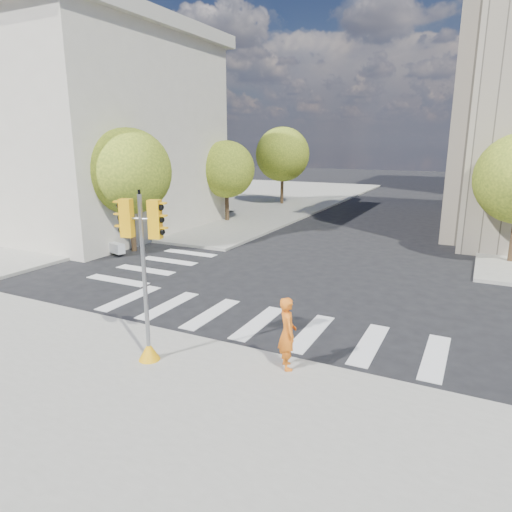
{
  "coord_description": "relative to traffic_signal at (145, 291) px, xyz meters",
  "views": [
    {
      "loc": [
        6.0,
        -14.4,
        5.76
      ],
      "look_at": [
        -0.43,
        -1.5,
        2.1
      ],
      "focal_mm": 32.0,
      "sensor_mm": 36.0,
      "label": 1
    }
  ],
  "objects": [
    {
      "name": "tree_re_far",
      "position": [
        8.92,
        39.82,
        1.83
      ],
      "size": [
        4.0,
        4.0,
        5.88
      ],
      "color": "#382616",
      "rests_on": "ground"
    },
    {
      "name": "sidewalk_far_left",
      "position": [
        -18.58,
        31.82,
        -1.96
      ],
      "size": [
        28.0,
        40.0,
        0.15
      ],
      "primitive_type": "cube",
      "color": "gray",
      "rests_on": "ground"
    },
    {
      "name": "tree_lw_far",
      "position": [
        -9.08,
        29.82,
        2.5
      ],
      "size": [
        4.8,
        4.8,
        6.95
      ],
      "color": "#382616",
      "rests_on": "ground"
    },
    {
      "name": "planter_wall",
      "position": [
        -11.58,
        9.27,
        -1.64
      ],
      "size": [
        5.89,
        1.98,
        0.5
      ],
      "primitive_type": "cube",
      "rotation": [
        0.0,
        0.0,
        -0.27
      ],
      "color": "silver",
      "rests_on": "sidewalk_left_near"
    },
    {
      "name": "traffic_signal",
      "position": [
        0.0,
        0.0,
        0.0
      ],
      "size": [
        1.08,
        0.56,
        4.47
      ],
      "rotation": [
        0.0,
        0.0,
        0.22
      ],
      "color": "#E59E0C",
      "rests_on": "sidewalk_near"
    },
    {
      "name": "tree_lw_near",
      "position": [
        -9.08,
        9.82,
        2.16
      ],
      "size": [
        4.4,
        4.4,
        6.41
      ],
      "color": "#382616",
      "rests_on": "ground"
    },
    {
      "name": "photographer",
      "position": [
        3.41,
        1.22,
        -0.95
      ],
      "size": [
        0.76,
        0.82,
        1.88
      ],
      "primitive_type": "imported",
      "rotation": [
        0.0,
        0.0,
        2.19
      ],
      "color": "orange",
      "rests_on": "sidewalk_near"
    },
    {
      "name": "tree_re_mid",
      "position": [
        8.92,
        27.82,
        2.31
      ],
      "size": [
        4.6,
        4.6,
        6.66
      ],
      "color": "#382616",
      "rests_on": "ground"
    },
    {
      "name": "classical_building",
      "position": [
        -18.58,
        13.82,
        4.4
      ],
      "size": [
        19.0,
        15.0,
        12.7
      ],
      "color": "beige",
      "rests_on": "ground"
    },
    {
      "name": "ground",
      "position": [
        1.42,
        5.82,
        -2.04
      ],
      "size": [
        160.0,
        160.0,
        0.0
      ],
      "primitive_type": "plane",
      "color": "black",
      "rests_on": "ground"
    },
    {
      "name": "tree_lw_mid",
      "position": [
        -9.08,
        19.82,
        1.72
      ],
      "size": [
        4.0,
        4.0,
        5.77
      ],
      "color": "#382616",
      "rests_on": "ground"
    }
  ]
}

